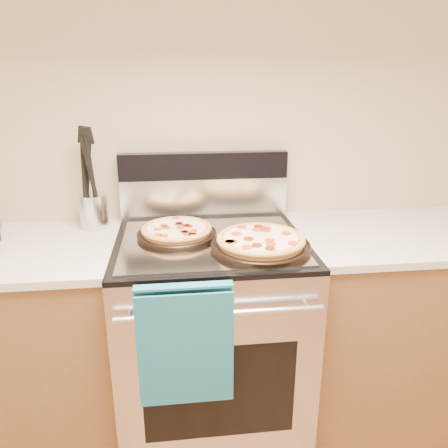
{
  "coord_description": "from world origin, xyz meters",
  "views": [
    {
      "loc": [
        -0.14,
        0.02,
        1.56
      ],
      "look_at": [
        0.04,
        1.55,
        1.02
      ],
      "focal_mm": 35.0,
      "sensor_mm": 36.0,
      "label": 1
    }
  ],
  "objects": [
    {
      "name": "wall_back",
      "position": [
        0.0,
        2.0,
        1.35
      ],
      "size": [
        4.0,
        0.0,
        4.0
      ],
      "primitive_type": "plane",
      "rotation": [
        1.57,
        0.0,
        0.0
      ],
      "color": "tan",
      "rests_on": "ground"
    },
    {
      "name": "range_body",
      "position": [
        0.0,
        1.65,
        0.45
      ],
      "size": [
        0.76,
        0.68,
        0.9
      ],
      "primitive_type": "cube",
      "color": "#B7B7BC",
      "rests_on": "ground"
    },
    {
      "name": "oven_window",
      "position": [
        0.0,
        1.31,
        0.45
      ],
      "size": [
        0.56,
        0.01,
        0.4
      ],
      "primitive_type": "cube",
      "color": "black",
      "rests_on": "range_body"
    },
    {
      "name": "cooktop",
      "position": [
        0.0,
        1.65,
        0.91
      ],
      "size": [
        0.76,
        0.68,
        0.02
      ],
      "primitive_type": "cube",
      "color": "black",
      "rests_on": "range_body"
    },
    {
      "name": "backsplash_lower",
      "position": [
        0.0,
        1.96,
        1.01
      ],
      "size": [
        0.76,
        0.06,
        0.18
      ],
      "primitive_type": "cube",
      "color": "silver",
      "rests_on": "cooktop"
    },
    {
      "name": "backsplash_upper",
      "position": [
        0.0,
        1.96,
        1.16
      ],
      "size": [
        0.76,
        0.06,
        0.12
      ],
      "primitive_type": "cube",
      "color": "black",
      "rests_on": "backsplash_lower"
    },
    {
      "name": "oven_handle",
      "position": [
        0.0,
        1.27,
        0.8
      ],
      "size": [
        0.7,
        0.03,
        0.03
      ],
      "primitive_type": "cylinder",
      "rotation": [
        0.0,
        1.57,
        0.0
      ],
      "color": "silver",
      "rests_on": "range_body"
    },
    {
      "name": "dish_towel",
      "position": [
        -0.12,
        1.27,
        0.7
      ],
      "size": [
        0.32,
        0.05,
        0.42
      ],
      "primitive_type": null,
      "color": "teal",
      "rests_on": "oven_handle"
    },
    {
      "name": "foil_sheet",
      "position": [
        0.0,
        1.62,
        0.92
      ],
      "size": [
        0.7,
        0.55,
        0.01
      ],
      "primitive_type": "cube",
      "color": "gray",
      "rests_on": "cooktop"
    },
    {
      "name": "cabinet_left",
      "position": [
        -0.88,
        1.68,
        0.44
      ],
      "size": [
        1.0,
        0.62,
        0.88
      ],
      "primitive_type": "cube",
      "color": "brown",
      "rests_on": "ground"
    },
    {
      "name": "cabinet_right",
      "position": [
        0.88,
        1.68,
        0.44
      ],
      "size": [
        1.0,
        0.62,
        0.88
      ],
      "primitive_type": "cube",
      "color": "brown",
      "rests_on": "ground"
    },
    {
      "name": "countertop_right",
      "position": [
        0.88,
        1.68,
        0.9
      ],
      "size": [
        1.02,
        0.64,
        0.03
      ],
      "primitive_type": "cube",
      "color": "#BBB3A8",
      "rests_on": "cabinet_right"
    },
    {
      "name": "pepperoni_pizza_back",
      "position": [
        -0.13,
        1.69,
        0.95
      ],
      "size": [
        0.39,
        0.39,
        0.04
      ],
      "primitive_type": null,
      "rotation": [
        0.0,
        0.0,
        0.26
      ],
      "color": "#C47F3C",
      "rests_on": "foil_sheet"
    },
    {
      "name": "pepperoni_pizza_front",
      "position": [
        0.18,
        1.52,
        0.95
      ],
      "size": [
        0.43,
        0.43,
        0.05
      ],
      "primitive_type": null,
      "rotation": [
        0.0,
        0.0,
        0.16
      ],
      "color": "#C47F3C",
      "rests_on": "foil_sheet"
    },
    {
      "name": "utensil_crock",
      "position": [
        -0.49,
        1.89,
        0.99
      ],
      "size": [
        0.16,
        0.16,
        0.15
      ],
      "primitive_type": "cylinder",
      "rotation": [
        0.0,
        0.0,
        -0.41
      ],
      "color": "silver",
      "rests_on": "countertop_left"
    }
  ]
}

